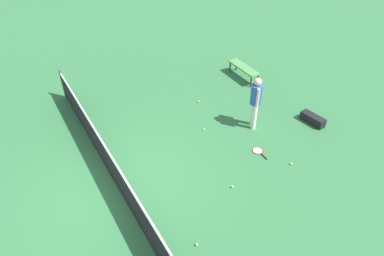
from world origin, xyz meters
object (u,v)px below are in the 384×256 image
(player_near_side, at_px, (256,99))
(equipment_bag, at_px, (312,119))
(tennis_ball_near_player, at_px, (232,187))
(courtside_bench, at_px, (244,68))
(tennis_ball_stray_left, at_px, (204,130))
(tennis_ball_midcourt, at_px, (198,101))
(tennis_ball_by_net, at_px, (291,164))
(tennis_racket_near_player, at_px, (258,151))
(tennis_ball_baseline, at_px, (197,245))

(player_near_side, xyz_separation_m, equipment_bag, (-0.78, -1.74, -0.87))
(tennis_ball_near_player, xyz_separation_m, courtside_bench, (4.45, -3.71, 0.38))
(courtside_bench, bearing_deg, player_near_side, 148.24)
(tennis_ball_stray_left, relative_size, courtside_bench, 0.04)
(courtside_bench, bearing_deg, tennis_ball_midcourt, 103.95)
(player_near_side, height_order, courtside_bench, player_near_side)
(tennis_ball_by_net, bearing_deg, player_near_side, -5.76)
(tennis_ball_midcourt, bearing_deg, courtside_bench, -76.05)
(tennis_racket_near_player, distance_m, tennis_ball_stray_left, 1.82)
(player_near_side, xyz_separation_m, tennis_ball_by_net, (-1.93, 0.20, -0.98))
(courtside_bench, bearing_deg, equipment_bag, -178.20)
(tennis_ball_midcourt, bearing_deg, tennis_ball_by_net, -172.31)
(tennis_ball_baseline, bearing_deg, courtside_bench, -44.64)
(tennis_ball_near_player, height_order, tennis_ball_baseline, same)
(player_near_side, distance_m, tennis_racket_near_player, 1.57)
(tennis_ball_near_player, relative_size, tennis_ball_stray_left, 1.00)
(player_near_side, relative_size, tennis_ball_near_player, 25.76)
(tennis_racket_near_player, relative_size, equipment_bag, 0.71)
(tennis_ball_midcourt, bearing_deg, tennis_racket_near_player, -177.81)
(tennis_ball_stray_left, height_order, courtside_bench, courtside_bench)
(equipment_bag, bearing_deg, tennis_ball_by_net, 120.75)
(tennis_ball_baseline, xyz_separation_m, equipment_bag, (2.02, -5.47, 0.11))
(tennis_ball_stray_left, bearing_deg, tennis_ball_baseline, 145.72)
(player_near_side, relative_size, equipment_bag, 2.06)
(tennis_ball_midcourt, bearing_deg, player_near_side, -160.30)
(tennis_ball_by_net, xyz_separation_m, equipment_bag, (1.15, -1.93, 0.11))
(tennis_racket_near_player, xyz_separation_m, courtside_bench, (3.68, -2.25, 0.40))
(tennis_ball_midcourt, height_order, equipment_bag, equipment_bag)
(tennis_racket_near_player, height_order, tennis_ball_stray_left, tennis_ball_stray_left)
(player_near_side, xyz_separation_m, courtside_bench, (2.64, -1.63, -0.59))
(tennis_ball_midcourt, relative_size, equipment_bag, 0.08)
(tennis_ball_by_net, relative_size, courtside_bench, 0.04)
(tennis_ball_midcourt, bearing_deg, tennis_ball_stray_left, 154.60)
(tennis_ball_stray_left, bearing_deg, tennis_ball_by_net, -153.96)
(tennis_ball_stray_left, bearing_deg, equipment_bag, -113.41)
(player_near_side, relative_size, courtside_bench, 1.13)
(tennis_ball_baseline, distance_m, tennis_ball_stray_left, 4.10)
(tennis_racket_near_player, height_order, tennis_ball_midcourt, tennis_ball_midcourt)
(tennis_racket_near_player, height_order, tennis_ball_by_net, tennis_ball_by_net)
(tennis_ball_near_player, distance_m, tennis_ball_by_net, 1.89)
(tennis_ball_by_net, xyz_separation_m, tennis_ball_stray_left, (2.52, 1.23, 0.00))
(tennis_racket_near_player, xyz_separation_m, tennis_ball_by_net, (-0.89, -0.42, 0.02))
(tennis_ball_by_net, xyz_separation_m, courtside_bench, (4.57, -1.83, 0.38))
(tennis_ball_baseline, height_order, tennis_ball_stray_left, same)
(player_near_side, bearing_deg, courtside_bench, -31.76)
(player_near_side, relative_size, tennis_ball_stray_left, 25.76)
(tennis_ball_stray_left, distance_m, equipment_bag, 3.45)
(tennis_ball_baseline, distance_m, courtside_bench, 7.65)
(tennis_ball_by_net, bearing_deg, tennis_ball_midcourt, 7.69)
(tennis_racket_near_player, xyz_separation_m, tennis_ball_midcourt, (3.09, 0.12, 0.02))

